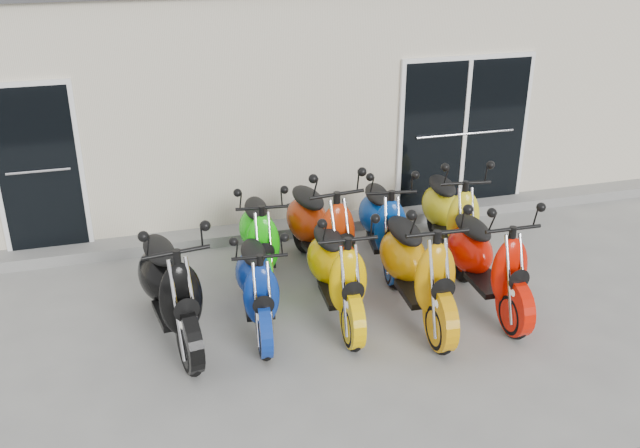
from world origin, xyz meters
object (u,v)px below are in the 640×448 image
Objects in this scene: scooter_front_orange_b at (418,255)px; scooter_back_green at (259,226)px; scooter_back_red at (321,217)px; scooter_back_yellow at (451,203)px; scooter_front_black at (169,274)px; scooter_front_red at (489,249)px; scooter_back_blue at (383,212)px; scooter_front_orange_a at (337,259)px; scooter_front_blue at (257,274)px.

scooter_front_orange_b is 2.02m from scooter_back_green.
scooter_back_yellow is at bearing -4.42° from scooter_back_red.
scooter_front_black is at bearing -131.26° from scooter_back_green.
scooter_front_red is at bearing -13.22° from scooter_front_black.
scooter_back_green is at bearing -172.16° from scooter_back_blue.
scooter_front_orange_a is 1.04× the size of scooter_back_green.
scooter_front_black is 1.04× the size of scooter_back_yellow.
scooter_front_orange_b is 1.10× the size of scooter_back_blue.
scooter_front_orange_b is 1.66m from scooter_back_yellow.
scooter_front_red is 1.06× the size of scooter_back_green.
scooter_front_orange_a reaches higher than scooter_front_blue.
scooter_front_red is 1.55m from scooter_back_blue.
scooter_front_red is 1.03× the size of scooter_back_blue.
scooter_front_orange_b is 1.46m from scooter_back_red.
scooter_front_black is 2.64m from scooter_front_orange_b.
scooter_front_black is 1.11× the size of scooter_back_green.
scooter_front_orange_a is at bearing 3.42° from scooter_front_blue.
scooter_back_yellow reaches higher than scooter_front_blue.
scooter_front_red is (1.70, -0.23, 0.01)m from scooter_front_orange_a.
scooter_back_red is 0.84m from scooter_back_blue.
scooter_front_orange_b is 1.13× the size of scooter_back_green.
scooter_front_orange_a is 1.31m from scooter_back_green.
scooter_front_red is at bearing -5.08° from scooter_front_orange_a.
scooter_front_blue is at bearing -140.95° from scooter_back_red.
scooter_front_black is 1.58m from scooter_back_green.
scooter_front_orange_b reaches higher than scooter_back_yellow.
scooter_back_red is (-0.73, 1.26, -0.00)m from scooter_front_orange_b.
scooter_front_orange_a is at bearing -121.43° from scooter_back_blue.
scooter_back_green is (-0.63, 1.14, -0.03)m from scooter_front_orange_a.
scooter_front_blue is 2.59m from scooter_front_red.
scooter_back_red is at bearing 18.60° from scooter_front_black.
scooter_front_blue is 0.88m from scooter_front_orange_a.
scooter_front_orange_a is (1.78, -0.06, -0.05)m from scooter_front_black.
scooter_front_blue is at bearing -10.66° from scooter_front_black.
scooter_front_orange_b is at bearing -178.99° from scooter_front_red.
scooter_front_red is 0.94× the size of scooter_back_red.
scooter_back_green is (-1.48, 1.38, -0.09)m from scooter_front_orange_b.
scooter_back_yellow is (1.75, 0.06, -0.04)m from scooter_back_red.
scooter_front_red reaches higher than scooter_back_green.
scooter_back_red reaches higher than scooter_back_yellow.
scooter_front_black is 0.98× the size of scooter_front_orange_b.
scooter_front_orange_a reaches higher than scooter_back_blue.
scooter_front_black is 1.08× the size of scooter_back_blue.
scooter_back_red is at bearing 122.71° from scooter_front_orange_b.
scooter_front_red is at bearing -25.04° from scooter_back_green.
scooter_front_blue is 0.90× the size of scooter_front_red.
scooter_front_black is 1.05× the size of scooter_front_red.
scooter_back_yellow is (2.74, 1.05, 0.08)m from scooter_front_blue.
scooter_front_orange_a is at bearing -10.33° from scooter_front_black.
scooter_front_orange_b is 1.06× the size of scooter_back_yellow.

